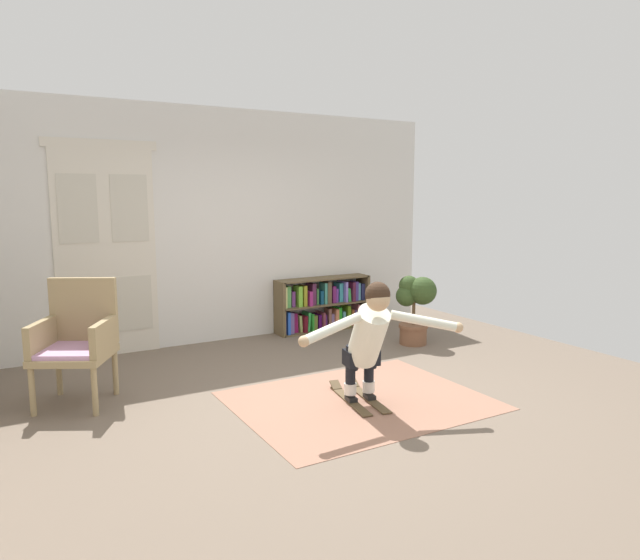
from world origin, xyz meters
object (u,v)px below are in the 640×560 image
object	(u,v)px
bookshelf	(322,306)
skis_pair	(358,397)
wicker_chair	(77,339)
person_skier	(369,334)
potted_plant	(415,304)

from	to	relation	value
bookshelf	skis_pair	world-z (taller)	bookshelf
wicker_chair	person_skier	size ratio (longest dim) A/B	0.76
potted_plant	bookshelf	bearing A→B (deg)	117.77
bookshelf	person_skier	size ratio (longest dim) A/B	0.93
bookshelf	wicker_chair	distance (m)	3.53
bookshelf	skis_pair	xyz separation A→B (m)	(-1.08, -2.51, -0.31)
wicker_chair	person_skier	bearing A→B (deg)	-33.55
wicker_chair	person_skier	world-z (taller)	person_skier
potted_plant	skis_pair	bearing A→B (deg)	-142.56
potted_plant	person_skier	xyz separation A→B (m)	(-1.75, -1.53, 0.16)
bookshelf	person_skier	distance (m)	2.97
bookshelf	person_skier	bearing A→B (deg)	-112.25
skis_pair	wicker_chair	bearing A→B (deg)	151.15
bookshelf	wicker_chair	xyz separation A→B (m)	(-3.27, -1.30, 0.25)
skis_pair	person_skier	size ratio (longest dim) A/B	0.58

